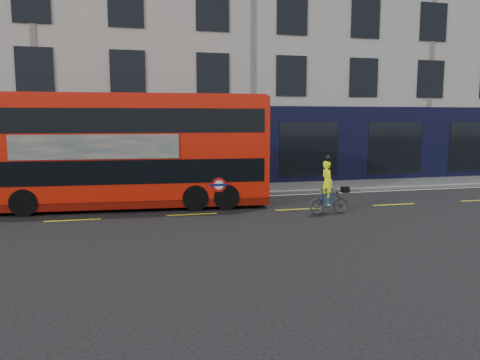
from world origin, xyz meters
name	(u,v)px	position (x,y,z in m)	size (l,w,h in m)	color
ground	(314,217)	(0.00, 0.00, 0.00)	(120.00, 120.00, 0.00)	black
pavement	(261,189)	(0.00, 6.50, 0.06)	(60.00, 3.00, 0.12)	slate
kerb	(270,193)	(0.00, 5.00, 0.07)	(60.00, 0.12, 0.13)	slate
building_terrace	(231,48)	(0.00, 12.94, 7.49)	(50.00, 10.07, 15.00)	#B1AFA7
road_edge_line	(272,196)	(0.00, 4.70, 0.00)	(58.00, 0.10, 0.01)	silver
lane_dashes	(298,209)	(0.00, 1.50, 0.00)	(58.00, 0.12, 0.01)	gold
bus	(128,150)	(-6.14, 3.43, 2.19)	(10.73, 3.16, 4.27)	red
cyclist	(328,194)	(0.73, 0.48, 0.71)	(1.55, 0.60, 2.09)	#444649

